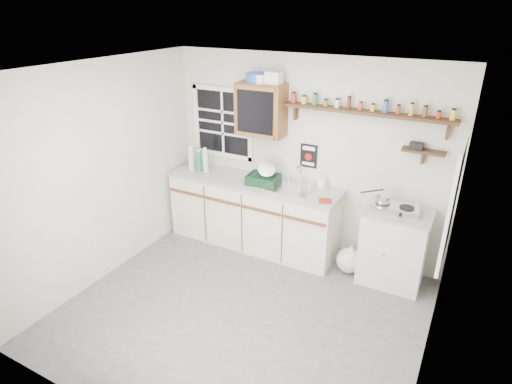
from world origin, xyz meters
TOP-DOWN VIEW (x-y plane):
  - room at (0.00, 0.00)m, footprint 3.64×3.24m
  - main_cabinet at (-0.58, 1.30)m, footprint 2.31×0.63m
  - right_cabinet at (1.25, 1.32)m, footprint 0.73×0.57m
  - sink at (-0.05, 1.30)m, footprint 0.52×0.44m
  - upper_cabinet at (-0.55, 1.44)m, footprint 0.60×0.32m
  - upper_cabinet_clutter at (-0.53, 1.44)m, footprint 0.45×0.24m
  - spice_shelf at (0.71, 1.51)m, footprint 1.91×0.18m
  - secondary_shelf at (1.36, 1.52)m, footprint 0.45×0.16m
  - warning_sign at (0.05, 1.59)m, footprint 0.22×0.02m
  - window_back at (-1.20, 1.59)m, footprint 0.93×0.03m
  - window_right at (1.79, 0.55)m, footprint 0.03×0.78m
  - water_bottles at (-1.42, 1.28)m, footprint 0.29×0.10m
  - dish_rack at (-0.42, 1.29)m, footprint 0.42×0.33m
  - soap_bottle at (0.27, 1.52)m, footprint 0.10×0.10m
  - rag at (0.45, 1.15)m, footprint 0.18×0.17m
  - hotplate at (1.20, 1.31)m, footprint 0.56×0.35m
  - saucepan at (1.06, 1.31)m, footprint 0.37×0.22m
  - trash_bag at (0.77, 1.24)m, footprint 0.36×0.32m

SIDE VIEW (x-z plane):
  - trash_bag at x=0.77m, z-range -0.03..0.38m
  - right_cabinet at x=1.25m, z-range 0.00..0.91m
  - main_cabinet at x=-0.58m, z-range 0.00..0.92m
  - rag at x=0.45m, z-range 0.92..0.94m
  - sink at x=-0.05m, z-range 0.79..1.08m
  - hotplate at x=1.20m, z-range 0.91..0.98m
  - soap_bottle at x=0.27m, z-range 0.92..1.10m
  - dish_rack at x=-0.42m, z-range 0.87..1.16m
  - saucepan at x=1.06m, z-range 0.94..1.11m
  - water_bottles at x=-1.42m, z-range 0.90..1.25m
  - room at x=0.00m, z-range -0.02..2.52m
  - warning_sign at x=0.05m, z-range 1.13..1.43m
  - window_right at x=1.79m, z-range 0.91..1.99m
  - window_back at x=-1.20m, z-range 1.06..2.04m
  - secondary_shelf at x=1.36m, z-range 1.46..1.69m
  - upper_cabinet at x=-0.55m, z-range 1.50..2.15m
  - spice_shelf at x=0.71m, z-range 1.76..2.11m
  - upper_cabinet_clutter at x=-0.53m, z-range 2.14..2.28m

